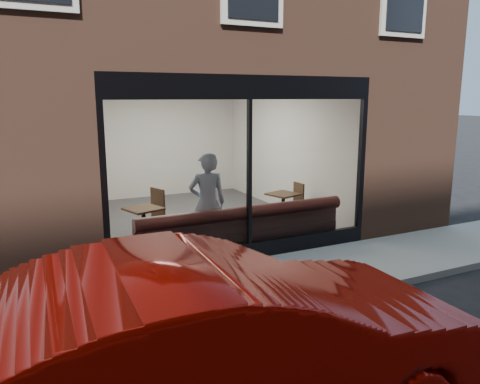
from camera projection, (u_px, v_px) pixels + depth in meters
name	position (u px, v px, depth m)	size (l,w,h in m)	color
ground	(316.00, 304.00, 6.55)	(120.00, 120.00, 0.00)	black
sidewalk_near	(279.00, 279.00, 7.43)	(40.00, 2.00, 0.01)	gray
kerb_near	(318.00, 301.00, 6.49)	(40.00, 0.10, 0.12)	gray
host_building_pier_left	(7.00, 147.00, 11.65)	(2.50, 12.00, 3.20)	brown
host_building_pier_right	(269.00, 136.00, 14.88)	(2.50, 12.00, 3.20)	brown
host_building_backfill	(129.00, 134.00, 15.91)	(5.00, 6.00, 3.20)	brown
cafe_floor	(191.00, 220.00, 10.94)	(6.00, 6.00, 0.00)	#2D2D30
cafe_ceiling	(189.00, 81.00, 10.31)	(6.00, 6.00, 0.00)	white
cafe_wall_back	(154.00, 141.00, 13.26)	(5.00, 5.00, 0.00)	silver
cafe_wall_left	(75.00, 159.00, 9.55)	(6.00, 6.00, 0.00)	silver
cafe_wall_right	(284.00, 147.00, 11.70)	(6.00, 6.00, 0.00)	silver
storefront_kick	(249.00, 251.00, 8.32)	(5.00, 0.10, 0.30)	black
storefront_header	(250.00, 87.00, 7.75)	(5.00, 0.10, 0.40)	black
storefront_mullion	(249.00, 173.00, 8.04)	(0.06, 0.10, 2.50)	black
storefront_glass	(250.00, 174.00, 8.01)	(4.80, 4.80, 0.00)	white
banquette	(239.00, 241.00, 8.66)	(4.00, 0.55, 0.45)	#3E1616
person	(207.00, 203.00, 8.52)	(0.68, 0.45, 1.88)	#93A9C7
cafe_table_left	(143.00, 209.00, 8.93)	(0.61, 0.61, 0.04)	#322113
cafe_table_right	(283.00, 194.00, 10.27)	(0.60, 0.60, 0.04)	#322113
cafe_chair_left	(151.00, 223.00, 9.84)	(0.47, 0.47, 0.04)	#322113
cafe_chair_right	(291.00, 214.00, 10.53)	(0.38, 0.38, 0.04)	#322113
wall_poster	(81.00, 163.00, 9.13)	(0.02, 0.63, 0.84)	white
parked_car	(215.00, 352.00, 3.79)	(1.72, 4.92, 1.62)	#AC0902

